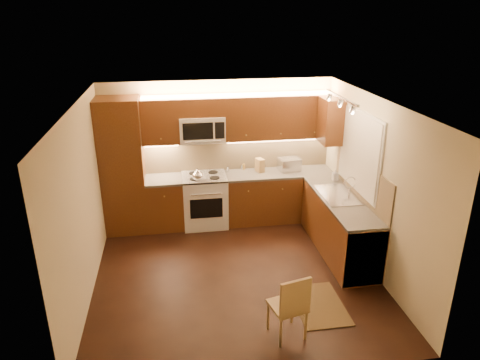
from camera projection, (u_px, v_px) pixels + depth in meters
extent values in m
cube|color=black|center=(236.00, 274.00, 6.46)|extent=(4.00, 4.00, 0.01)
cube|color=beige|center=(235.00, 104.00, 5.54)|extent=(4.00, 4.00, 0.01)
cube|color=#C0B38C|center=(219.00, 151.00, 7.84)|extent=(4.00, 0.01, 2.50)
cube|color=#C0B38C|center=(267.00, 278.00, 4.16)|extent=(4.00, 0.01, 2.50)
cube|color=#C0B38C|center=(83.00, 205.00, 5.71)|extent=(0.01, 4.00, 2.50)
cube|color=#C0B38C|center=(374.00, 186.00, 6.29)|extent=(0.01, 4.00, 2.50)
cube|color=#411F0D|center=(123.00, 167.00, 7.36)|extent=(0.70, 0.60, 2.30)
cube|color=#411F0D|center=(165.00, 204.00, 7.72)|extent=(0.62, 0.60, 0.86)
cube|color=#353230|center=(164.00, 180.00, 7.55)|extent=(0.62, 0.60, 0.04)
cube|color=#411F0D|center=(278.00, 196.00, 8.01)|extent=(1.92, 0.60, 0.86)
cube|color=#353230|center=(279.00, 173.00, 7.85)|extent=(1.92, 0.60, 0.04)
cube|color=#411F0D|center=(339.00, 226.00, 6.92)|extent=(0.60, 2.00, 0.86)
cube|color=#353230|center=(342.00, 200.00, 6.75)|extent=(0.60, 2.00, 0.04)
cube|color=silver|center=(357.00, 249.00, 6.27)|extent=(0.58, 0.60, 0.84)
cube|color=tan|center=(238.00, 153.00, 7.90)|extent=(3.30, 0.02, 0.60)
cube|color=tan|center=(362.00, 180.00, 6.68)|extent=(0.02, 2.00, 0.60)
cube|color=#411F0D|center=(160.00, 121.00, 7.30)|extent=(0.62, 0.35, 0.75)
cube|color=#411F0D|center=(279.00, 117.00, 7.60)|extent=(1.92, 0.35, 0.75)
cube|color=#411F0D|center=(201.00, 107.00, 7.33)|extent=(0.76, 0.35, 0.31)
cube|color=#411F0D|center=(332.00, 121.00, 7.33)|extent=(0.35, 0.50, 0.75)
cube|color=silver|center=(360.00, 151.00, 6.67)|extent=(0.03, 1.44, 1.24)
cube|color=silver|center=(359.00, 152.00, 6.67)|extent=(0.02, 1.36, 1.16)
cube|color=silver|center=(341.00, 97.00, 6.15)|extent=(0.04, 1.20, 0.03)
cube|color=silver|center=(289.00, 164.00, 7.90)|extent=(0.41, 0.33, 0.22)
cube|color=olive|center=(260.00, 165.00, 7.83)|extent=(0.16, 0.20, 0.24)
cylinder|color=silver|center=(242.00, 167.00, 7.96)|extent=(0.05, 0.05, 0.08)
cylinder|color=olive|center=(243.00, 167.00, 7.96)|extent=(0.06, 0.06, 0.09)
cylinder|color=silver|center=(228.00, 169.00, 7.83)|extent=(0.05, 0.05, 0.10)
cylinder|color=#A47831|center=(244.00, 167.00, 7.96)|extent=(0.05, 0.05, 0.10)
imported|color=#B0B1B4|center=(335.00, 175.00, 7.45)|extent=(0.09, 0.09, 0.19)
cube|color=black|center=(319.00, 305.00, 5.77)|extent=(0.62, 0.93, 0.01)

